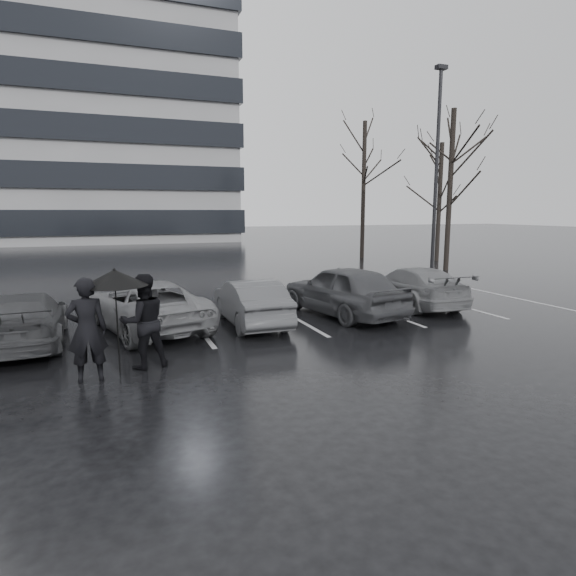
{
  "coord_description": "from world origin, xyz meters",
  "views": [
    {
      "loc": [
        -4.31,
        -10.22,
        3.03
      ],
      "look_at": [
        -0.09,
        1.0,
        1.1
      ],
      "focal_mm": 30.0,
      "sensor_mm": 36.0,
      "label": 1
    }
  ],
  "objects_px": {
    "lamp_post": "(436,182)",
    "pedestrian_right": "(144,321)",
    "car_west_c": "(25,319)",
    "car_west_a": "(251,302)",
    "car_west_b": "(146,305)",
    "tree_east": "(450,191)",
    "tree_ne": "(439,203)",
    "car_main": "(343,290)",
    "tree_north": "(363,191)",
    "car_east": "(412,286)",
    "pedestrian_left": "(87,330)"
  },
  "relations": [
    {
      "from": "car_east",
      "to": "lamp_post",
      "type": "xyz_separation_m",
      "value": [
        5.39,
        6.13,
        3.71
      ]
    },
    {
      "from": "car_west_c",
      "to": "pedestrian_right",
      "type": "bearing_deg",
      "value": 131.21
    },
    {
      "from": "car_west_c",
      "to": "car_east",
      "type": "bearing_deg",
      "value": -177.8
    },
    {
      "from": "tree_north",
      "to": "car_west_c",
      "type": "bearing_deg",
      "value": -138.5
    },
    {
      "from": "car_west_a",
      "to": "pedestrian_left",
      "type": "bearing_deg",
      "value": 39.61
    },
    {
      "from": "car_main",
      "to": "tree_east",
      "type": "bearing_deg",
      "value": -152.61
    },
    {
      "from": "car_west_c",
      "to": "car_east",
      "type": "distance_m",
      "value": 10.97
    },
    {
      "from": "tree_east",
      "to": "lamp_post",
      "type": "bearing_deg",
      "value": -145.72
    },
    {
      "from": "pedestrian_left",
      "to": "tree_north",
      "type": "height_order",
      "value": "tree_north"
    },
    {
      "from": "car_west_b",
      "to": "car_east",
      "type": "distance_m",
      "value": 8.26
    },
    {
      "from": "car_east",
      "to": "tree_north",
      "type": "distance_m",
      "value": 16.07
    },
    {
      "from": "car_west_b",
      "to": "pedestrian_right",
      "type": "height_order",
      "value": "pedestrian_right"
    },
    {
      "from": "tree_east",
      "to": "tree_ne",
      "type": "height_order",
      "value": "tree_east"
    },
    {
      "from": "pedestrian_left",
      "to": "car_west_a",
      "type": "bearing_deg",
      "value": -143.28
    },
    {
      "from": "car_east",
      "to": "tree_east",
      "type": "relative_size",
      "value": 0.54
    },
    {
      "from": "car_west_b",
      "to": "lamp_post",
      "type": "distance_m",
      "value": 15.5
    },
    {
      "from": "car_west_a",
      "to": "tree_ne",
      "type": "height_order",
      "value": "tree_ne"
    },
    {
      "from": "pedestrian_right",
      "to": "tree_ne",
      "type": "relative_size",
      "value": 0.26
    },
    {
      "from": "car_east",
      "to": "tree_east",
      "type": "height_order",
      "value": "tree_east"
    },
    {
      "from": "car_west_a",
      "to": "car_west_b",
      "type": "xyz_separation_m",
      "value": [
        -2.68,
        0.42,
        0.03
      ]
    },
    {
      "from": "car_main",
      "to": "pedestrian_left",
      "type": "distance_m",
      "value": 7.57
    },
    {
      "from": "car_west_a",
      "to": "lamp_post",
      "type": "bearing_deg",
      "value": -147.88
    },
    {
      "from": "tree_east",
      "to": "tree_north",
      "type": "bearing_deg",
      "value": 98.13
    },
    {
      "from": "car_west_c",
      "to": "pedestrian_right",
      "type": "height_order",
      "value": "pedestrian_right"
    },
    {
      "from": "car_west_c",
      "to": "lamp_post",
      "type": "distance_m",
      "value": 18.14
    },
    {
      "from": "car_main",
      "to": "lamp_post",
      "type": "relative_size",
      "value": 0.46
    },
    {
      "from": "tree_east",
      "to": "tree_north",
      "type": "height_order",
      "value": "tree_north"
    },
    {
      "from": "car_west_a",
      "to": "car_west_c",
      "type": "bearing_deg",
      "value": 2.29
    },
    {
      "from": "car_main",
      "to": "car_west_b",
      "type": "bearing_deg",
      "value": -13.53
    },
    {
      "from": "pedestrian_right",
      "to": "car_west_a",
      "type": "bearing_deg",
      "value": -147.86
    },
    {
      "from": "tree_east",
      "to": "tree_ne",
      "type": "distance_m",
      "value": 4.74
    },
    {
      "from": "car_west_b",
      "to": "car_west_c",
      "type": "xyz_separation_m",
      "value": [
        -2.69,
        -0.59,
        -0.04
      ]
    },
    {
      "from": "car_east",
      "to": "lamp_post",
      "type": "bearing_deg",
      "value": -129.61
    },
    {
      "from": "car_main",
      "to": "car_west_b",
      "type": "height_order",
      "value": "car_main"
    },
    {
      "from": "lamp_post",
      "to": "pedestrian_right",
      "type": "bearing_deg",
      "value": -145.63
    },
    {
      "from": "car_west_b",
      "to": "car_west_c",
      "type": "height_order",
      "value": "car_west_b"
    },
    {
      "from": "car_main",
      "to": "tree_north",
      "type": "height_order",
      "value": "tree_north"
    },
    {
      "from": "pedestrian_right",
      "to": "lamp_post",
      "type": "relative_size",
      "value": 0.19
    },
    {
      "from": "car_west_b",
      "to": "tree_east",
      "type": "distance_m",
      "value": 17.56
    },
    {
      "from": "pedestrian_left",
      "to": "tree_north",
      "type": "xyz_separation_m",
      "value": [
        15.73,
        18.22,
        3.3
      ]
    },
    {
      "from": "car_east",
      "to": "tree_ne",
      "type": "height_order",
      "value": "tree_ne"
    },
    {
      "from": "car_west_c",
      "to": "tree_ne",
      "type": "bearing_deg",
      "value": -151.51
    },
    {
      "from": "car_main",
      "to": "pedestrian_left",
      "type": "relative_size",
      "value": 2.32
    },
    {
      "from": "car_west_a",
      "to": "car_west_b",
      "type": "bearing_deg",
      "value": -8.38
    },
    {
      "from": "pedestrian_left",
      "to": "pedestrian_right",
      "type": "distance_m",
      "value": 1.1
    },
    {
      "from": "car_main",
      "to": "pedestrian_left",
      "type": "bearing_deg",
      "value": 15.56
    },
    {
      "from": "car_west_b",
      "to": "car_main",
      "type": "bearing_deg",
      "value": 161.87
    },
    {
      "from": "car_west_c",
      "to": "tree_north",
      "type": "height_order",
      "value": "tree_north"
    },
    {
      "from": "car_west_a",
      "to": "tree_ne",
      "type": "xyz_separation_m",
      "value": [
        15.29,
        12.01,
        2.89
      ]
    },
    {
      "from": "car_west_a",
      "to": "pedestrian_left",
      "type": "height_order",
      "value": "pedestrian_left"
    }
  ]
}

